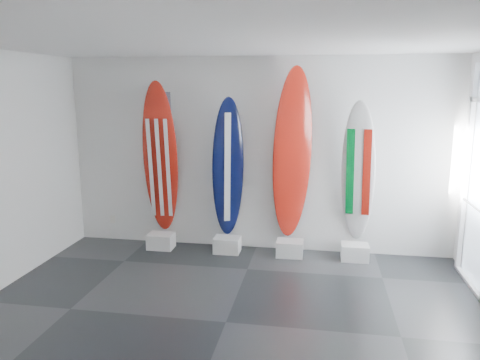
% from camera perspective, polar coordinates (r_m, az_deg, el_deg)
% --- Properties ---
extents(floor, '(6.00, 6.00, 0.00)m').
position_cam_1_polar(floor, '(5.37, -1.73, -16.96)').
color(floor, black).
rests_on(floor, ground).
extents(ceiling, '(6.00, 6.00, 0.00)m').
position_cam_1_polar(ceiling, '(4.75, -1.95, 16.80)').
color(ceiling, white).
rests_on(ceiling, wall_back).
extents(wall_back, '(6.00, 0.00, 6.00)m').
position_cam_1_polar(wall_back, '(7.27, 2.10, 3.06)').
color(wall_back, silver).
rests_on(wall_back, ground).
extents(wall_front, '(6.00, 0.00, 6.00)m').
position_cam_1_polar(wall_front, '(2.56, -13.36, -13.13)').
color(wall_front, silver).
rests_on(wall_front, ground).
extents(display_block_usa, '(0.40, 0.30, 0.24)m').
position_cam_1_polar(display_block_usa, '(7.64, -9.61, -7.35)').
color(display_block_usa, silver).
rests_on(display_block_usa, floor).
extents(surfboard_usa, '(0.57, 0.42, 2.41)m').
position_cam_1_polar(surfboard_usa, '(7.42, -9.69, 2.59)').
color(surfboard_usa, maroon).
rests_on(surfboard_usa, display_block_usa).
extents(display_block_navy, '(0.40, 0.30, 0.24)m').
position_cam_1_polar(display_block_navy, '(7.36, -1.58, -7.91)').
color(display_block_navy, silver).
rests_on(display_block_navy, floor).
extents(surfboard_navy, '(0.54, 0.39, 2.17)m').
position_cam_1_polar(surfboard_navy, '(7.16, -1.47, 1.47)').
color(surfboard_navy, black).
rests_on(surfboard_navy, display_block_navy).
extents(display_block_swiss, '(0.40, 0.30, 0.24)m').
position_cam_1_polar(display_block_swiss, '(7.25, 6.09, -8.29)').
color(display_block_swiss, silver).
rests_on(display_block_swiss, floor).
extents(surfboard_swiss, '(0.68, 0.55, 2.61)m').
position_cam_1_polar(surfboard_swiss, '(7.00, 6.39, 3.01)').
color(surfboard_swiss, maroon).
rests_on(surfboard_swiss, display_block_swiss).
extents(display_block_italy, '(0.40, 0.30, 0.24)m').
position_cam_1_polar(display_block_italy, '(7.26, 13.81, -8.54)').
color(display_block_italy, silver).
rests_on(display_block_italy, floor).
extents(surfboard_italy, '(0.56, 0.52, 2.14)m').
position_cam_1_polar(surfboard_italy, '(7.05, 14.21, 0.83)').
color(surfboard_italy, silver).
rests_on(surfboard_italy, display_block_italy).
extents(wall_outlet, '(0.09, 0.02, 0.13)m').
position_cam_1_polar(wall_outlet, '(8.19, -15.29, -4.64)').
color(wall_outlet, silver).
rests_on(wall_outlet, wall_back).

